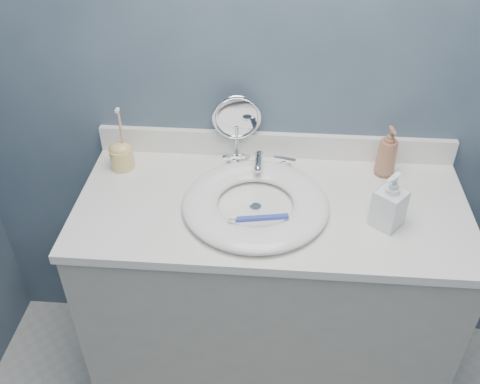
# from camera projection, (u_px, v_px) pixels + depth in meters

# --- Properties ---
(back_wall) EXTENTS (2.20, 0.02, 2.40)m
(back_wall) POSITION_uv_depth(u_px,v_px,m) (278.00, 69.00, 1.68)
(back_wall) COLOR #3F4F5E
(back_wall) RESTS_ON ground
(vanity_cabinet) EXTENTS (1.20, 0.55, 0.85)m
(vanity_cabinet) POSITION_uv_depth(u_px,v_px,m) (267.00, 300.00, 1.94)
(vanity_cabinet) COLOR #AAA69B
(vanity_cabinet) RESTS_ON ground
(countertop) EXTENTS (1.22, 0.57, 0.03)m
(countertop) POSITION_uv_depth(u_px,v_px,m) (272.00, 207.00, 1.67)
(countertop) COLOR white
(countertop) RESTS_ON vanity_cabinet
(backsplash) EXTENTS (1.22, 0.02, 0.09)m
(backsplash) POSITION_uv_depth(u_px,v_px,m) (275.00, 145.00, 1.84)
(backsplash) COLOR white
(backsplash) RESTS_ON countertop
(basin) EXTENTS (0.45, 0.45, 0.04)m
(basin) POSITION_uv_depth(u_px,v_px,m) (256.00, 203.00, 1.63)
(basin) COLOR white
(basin) RESTS_ON countertop
(drain) EXTENTS (0.04, 0.04, 0.01)m
(drain) POSITION_uv_depth(u_px,v_px,m) (255.00, 207.00, 1.64)
(drain) COLOR silver
(drain) RESTS_ON countertop
(faucet) EXTENTS (0.25, 0.13, 0.07)m
(faucet) POSITION_uv_depth(u_px,v_px,m) (259.00, 164.00, 1.78)
(faucet) COLOR silver
(faucet) RESTS_ON countertop
(makeup_mirror) EXTENTS (0.17, 0.09, 0.24)m
(makeup_mirror) POSITION_uv_depth(u_px,v_px,m) (237.00, 125.00, 1.78)
(makeup_mirror) COLOR silver
(makeup_mirror) RESTS_ON countertop
(soap_bottle_amber) EXTENTS (0.08, 0.08, 0.18)m
(soap_bottle_amber) POSITION_uv_depth(u_px,v_px,m) (388.00, 152.00, 1.73)
(soap_bottle_amber) COLOR #A3694A
(soap_bottle_amber) RESTS_ON countertop
(soap_bottle_clear) EXTENTS (0.11, 0.11, 0.18)m
(soap_bottle_clear) POSITION_uv_depth(u_px,v_px,m) (390.00, 200.00, 1.53)
(soap_bottle_clear) COLOR white
(soap_bottle_clear) RESTS_ON countertop
(toothbrush_holder) EXTENTS (0.08, 0.08, 0.23)m
(toothbrush_holder) POSITION_uv_depth(u_px,v_px,m) (121.00, 154.00, 1.78)
(toothbrush_holder) COLOR #E7C873
(toothbrush_holder) RESTS_ON countertop
(toothbrush_lying) EXTENTS (0.17, 0.05, 0.02)m
(toothbrush_lying) POSITION_uv_depth(u_px,v_px,m) (259.00, 218.00, 1.54)
(toothbrush_lying) COLOR #3345B6
(toothbrush_lying) RESTS_ON basin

